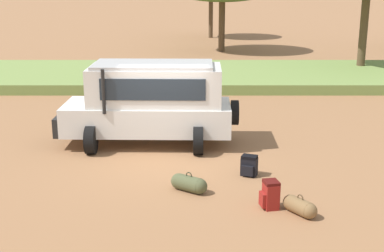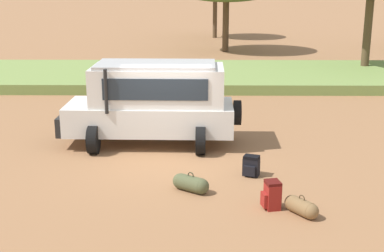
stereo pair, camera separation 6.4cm
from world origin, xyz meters
TOP-DOWN VIEW (x-y plane):
  - ground_plane at (0.00, 0.00)m, footprint 320.00×320.00m
  - grass_bank at (0.00, 11.66)m, footprint 120.00×7.00m
  - safari_vehicle at (-0.42, 1.51)m, footprint 5.37×2.80m
  - backpack_beside_front_wheel at (2.23, -1.18)m, footprint 0.46×0.44m
  - backpack_cluster_center at (2.49, -3.14)m, footprint 0.45×0.42m
  - duffel_bag_low_black_case at (0.72, -2.20)m, footprint 0.86×0.70m
  - duffel_bag_soft_canvas at (3.07, -3.46)m, footprint 0.65×0.77m

SIDE VIEW (x-z plane):
  - ground_plane at x=0.00m, z-range 0.00..0.00m
  - duffel_bag_soft_canvas at x=3.07m, z-range -0.05..0.40m
  - duffel_bag_low_black_case at x=0.72m, z-range -0.05..0.42m
  - grass_bank at x=0.00m, z-range 0.00..0.44m
  - backpack_beside_front_wheel at x=2.23m, z-range -0.01..0.52m
  - backpack_cluster_center at x=2.49m, z-range -0.01..0.62m
  - safari_vehicle at x=-0.42m, z-range 0.07..2.51m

